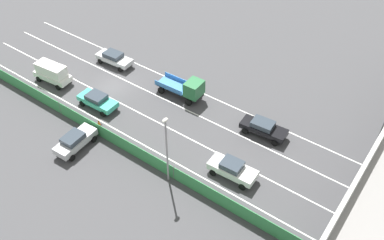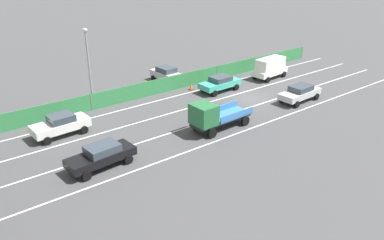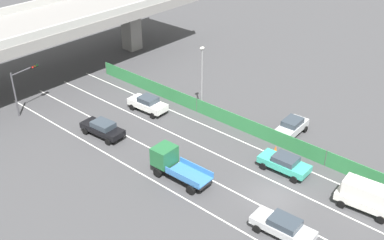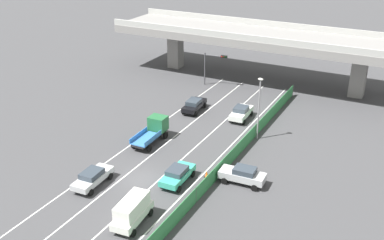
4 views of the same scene
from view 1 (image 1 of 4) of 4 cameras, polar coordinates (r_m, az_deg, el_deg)
The scene contains 16 objects.
ground_plane at distance 48.77m, azimuth -10.70°, elevation 4.51°, with size 300.00×300.00×0.00m, color #424244.
lane_line_left_edge at distance 48.10m, azimuth -1.01°, elevation 4.75°, with size 0.14×48.97×0.01m, color silver.
lane_line_mid_left at distance 46.07m, azimuth -3.49°, elevation 2.71°, with size 0.14×48.97×0.01m, color silver.
lane_line_mid_right at distance 44.20m, azimuth -6.19°, elevation 0.48°, with size 0.14×48.97×0.01m, color silver.
lane_line_right_edge at distance 42.51m, azimuth -9.10°, elevation -1.94°, with size 0.14×48.97×0.01m, color silver.
green_fence at distance 41.22m, azimuth -10.73°, elevation -2.42°, with size 0.10×45.07×1.56m.
car_van_white at distance 50.45m, azimuth -18.47°, elevation 6.15°, with size 2.31×4.59×2.31m.
car_hatchback_white at distance 37.80m, azimuth 5.50°, elevation -6.60°, with size 2.17×4.48×1.69m.
car_sedan_silver at distance 51.88m, azimuth -10.53°, elevation 8.28°, with size 2.16×4.74×1.55m.
car_taxi_teal at distance 45.73m, azimuth -12.71°, elevation 2.64°, with size 2.15×4.50×1.55m.
car_sedan_black at distance 42.01m, azimuth 9.67°, elevation -1.02°, with size 2.24×4.75×1.58m.
flatbed_truck_blue at distance 45.53m, azimuth -0.67°, elevation 4.29°, with size 2.33×5.46×2.48m.
parked_wagon_silver at distance 41.56m, azimuth -15.57°, elevation -2.71°, with size 4.47×2.14×1.69m.
traffic_light at distance 40.02m, azimuth 24.08°, elevation -2.32°, with size 3.45×0.74×4.91m.
street_lamp at distance 34.81m, azimuth -3.47°, elevation -3.39°, with size 0.60×0.36×7.33m.
traffic_cone at distance 43.80m, azimuth -12.53°, elevation -0.36°, with size 0.47×0.47×0.69m.
Camera 1 is at (25.37, 29.64, 29.26)m, focal length 39.32 mm.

